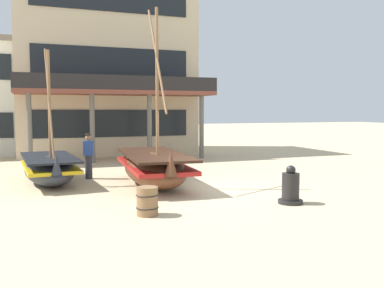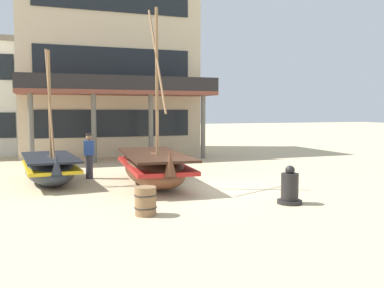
% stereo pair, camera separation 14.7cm
% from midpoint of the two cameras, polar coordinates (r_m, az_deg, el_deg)
% --- Properties ---
extents(ground_plane, '(120.00, 120.00, 0.00)m').
position_cam_midpoint_polar(ground_plane, '(13.59, 1.16, -6.22)').
color(ground_plane, '#CCB78E').
extents(fishing_boat_near_left, '(2.16, 5.10, 6.02)m').
position_cam_midpoint_polar(fishing_boat_near_left, '(14.36, -5.51, -3.17)').
color(fishing_boat_near_left, brown).
rests_on(fishing_boat_near_left, ground).
extents(fishing_boat_centre_large, '(2.00, 4.26, 4.69)m').
position_cam_midpoint_polar(fishing_boat_centre_large, '(15.46, -19.08, -3.14)').
color(fishing_boat_centre_large, '#2D333D').
rests_on(fishing_boat_centre_large, ground).
extents(fisherman_by_hull, '(0.40, 0.29, 1.68)m').
position_cam_midpoint_polar(fisherman_by_hull, '(16.07, -14.14, -1.67)').
color(fisherman_by_hull, '#33333D').
rests_on(fisherman_by_hull, ground).
extents(capstan_winch, '(0.68, 0.68, 1.05)m').
position_cam_midpoint_polar(capstan_winch, '(11.84, 12.90, -5.89)').
color(capstan_winch, black).
rests_on(capstan_winch, ground).
extents(wooden_barrel, '(0.56, 0.56, 0.70)m').
position_cam_midpoint_polar(wooden_barrel, '(10.34, -6.51, -7.73)').
color(wooden_barrel, olive).
rests_on(wooden_barrel, ground).
extents(harbor_building_main, '(10.30, 8.66, 10.31)m').
position_cam_midpoint_polar(harbor_building_main, '(26.16, -11.95, 10.22)').
color(harbor_building_main, beige).
rests_on(harbor_building_main, ground).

